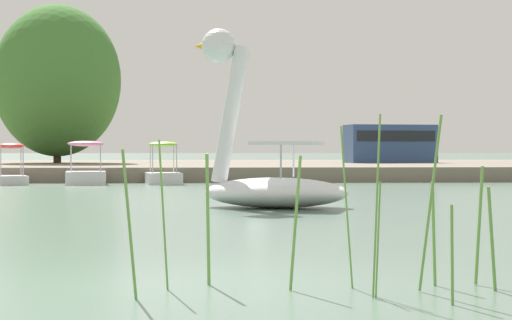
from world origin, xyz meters
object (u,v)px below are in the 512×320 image
at_px(pedal_boat_lime, 163,171).
at_px(parked_van, 390,142).
at_px(tree_willow_near_path, 57,81).
at_px(swan_boat, 267,170).
at_px(pedal_boat_pink, 86,172).
at_px(pedal_boat_red, 11,172).

relative_size(pedal_boat_lime, parked_van, 0.48).
bearing_deg(tree_willow_near_path, parked_van, -1.14).
xyz_separation_m(tree_willow_near_path, parked_van, (16.82, -0.33, -3.09)).
xyz_separation_m(swan_boat, pedal_boat_pink, (-5.47, 14.81, -0.41)).
distance_m(pedal_boat_red, parked_van, 21.58).
bearing_deg(swan_boat, pedal_boat_red, 118.93).
xyz_separation_m(pedal_boat_lime, parked_van, (11.12, 13.54, 1.15)).
relative_size(pedal_boat_red, tree_willow_near_path, 0.26).
bearing_deg(swan_boat, pedal_boat_pink, 110.28).
bearing_deg(swan_boat, pedal_boat_lime, 100.14).
distance_m(pedal_boat_pink, tree_willow_near_path, 14.91).
distance_m(swan_boat, tree_willow_near_path, 30.24).
height_order(pedal_boat_lime, pedal_boat_pink, pedal_boat_pink).
distance_m(pedal_boat_lime, tree_willow_near_path, 15.59).
xyz_separation_m(swan_boat, tree_willow_near_path, (-8.37, 28.80, 3.87)).
xyz_separation_m(pedal_boat_pink, tree_willow_near_path, (-2.89, 13.99, 4.28)).
relative_size(pedal_boat_lime, tree_willow_near_path, 0.28).
bearing_deg(pedal_boat_red, tree_willow_near_path, 90.92).
height_order(pedal_boat_pink, pedal_boat_red, pedal_boat_pink).
bearing_deg(pedal_boat_lime, parked_van, 50.60).
relative_size(pedal_boat_lime, pedal_boat_pink, 0.92).
distance_m(pedal_boat_pink, parked_van, 19.54).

